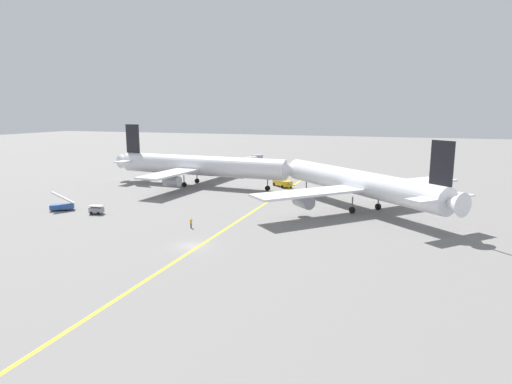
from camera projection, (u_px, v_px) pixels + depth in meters
name	position (u px, v px, depth m)	size (l,w,h in m)	color
ground_plane	(191.00, 246.00, 66.26)	(600.00, 600.00, 0.00)	slate
taxiway_stripe	(224.00, 230.00, 75.17)	(0.50, 120.00, 0.01)	yellow
airliner_at_gate_left	(200.00, 166.00, 118.53)	(53.96, 43.13, 16.35)	silver
airliner_being_pushed	(357.00, 183.00, 90.32)	(41.30, 40.64, 15.44)	white
pushback_tug	(282.00, 182.00, 117.77)	(7.87, 7.54, 3.05)	gold
gse_baggage_cart_near_cluster	(96.00, 210.00, 86.62)	(3.00, 2.10, 1.71)	gray
gse_stair_truck_yellow	(62.00, 205.00, 89.74)	(4.83, 4.23, 4.06)	#2D5199
ground_crew_ramp_agent_by_cones	(191.00, 223.00, 76.31)	(0.36, 0.49, 1.71)	#4C4C51
jet_bridge	(249.00, 162.00, 142.95)	(5.86, 16.94, 5.57)	#B7B7BC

